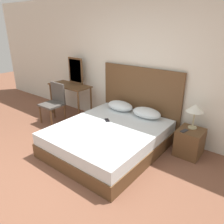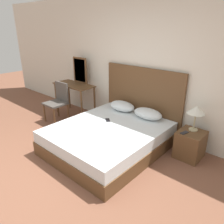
# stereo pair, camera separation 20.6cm
# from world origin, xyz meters

# --- Properties ---
(ground_plane) EXTENTS (16.00, 16.00, 0.00)m
(ground_plane) POSITION_xyz_m (0.00, 0.00, 0.00)
(ground_plane) COLOR brown
(wall_back) EXTENTS (10.00, 0.06, 2.70)m
(wall_back) POSITION_xyz_m (0.00, 2.37, 1.35)
(wall_back) COLOR silver
(wall_back) RESTS_ON ground_plane
(bed) EXTENTS (1.70, 1.99, 0.45)m
(bed) POSITION_xyz_m (0.05, 1.27, 0.22)
(bed) COLOR brown
(bed) RESTS_ON ground_plane
(headboard) EXTENTS (1.79, 0.05, 1.35)m
(headboard) POSITION_xyz_m (0.05, 2.29, 0.67)
(headboard) COLOR brown
(headboard) RESTS_ON ground_plane
(pillow_left) EXTENTS (0.57, 0.35, 0.19)m
(pillow_left) POSITION_xyz_m (-0.26, 2.04, 0.54)
(pillow_left) COLOR silver
(pillow_left) RESTS_ON bed
(pillow_right) EXTENTS (0.57, 0.35, 0.19)m
(pillow_right) POSITION_xyz_m (0.36, 2.04, 0.54)
(pillow_right) COLOR silver
(pillow_right) RESTS_ON bed
(phone_on_bed) EXTENTS (0.16, 0.15, 0.01)m
(phone_on_bed) POSITION_xyz_m (-0.14, 1.47, 0.45)
(phone_on_bed) COLOR black
(phone_on_bed) RESTS_ON bed
(nightstand) EXTENTS (0.41, 0.44, 0.47)m
(nightstand) POSITION_xyz_m (1.26, 2.00, 0.24)
(nightstand) COLOR brown
(nightstand) RESTS_ON ground_plane
(table_lamp) EXTENTS (0.29, 0.29, 0.43)m
(table_lamp) POSITION_xyz_m (1.24, 2.09, 0.82)
(table_lamp) COLOR tan
(table_lamp) RESTS_ON nightstand
(phone_on_nightstand) EXTENTS (0.10, 0.16, 0.01)m
(phone_on_nightstand) POSITION_xyz_m (1.17, 1.89, 0.48)
(phone_on_nightstand) COLOR #232328
(phone_on_nightstand) RESTS_ON nightstand
(vanity_desk) EXTENTS (1.06, 0.49, 0.78)m
(vanity_desk) POSITION_xyz_m (-1.68, 1.94, 0.65)
(vanity_desk) COLOR brown
(vanity_desk) RESTS_ON ground_plane
(vanity_mirror) EXTENTS (0.45, 0.03, 0.61)m
(vanity_mirror) POSITION_xyz_m (-1.68, 2.15, 1.08)
(vanity_mirror) COLOR brown
(vanity_mirror) RESTS_ON vanity_desk
(chair) EXTENTS (0.45, 0.44, 0.90)m
(chair) POSITION_xyz_m (-1.68, 1.46, 0.51)
(chair) COLOR #4C4742
(chair) RESTS_ON ground_plane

